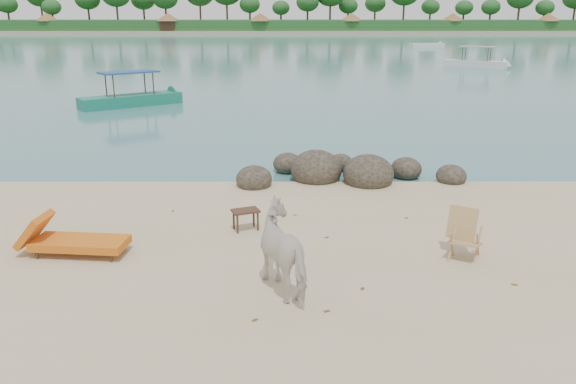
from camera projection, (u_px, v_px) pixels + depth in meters
name	position (u px, v px, depth m)	size (l,w,h in m)	color
water	(289.00, 41.00, 95.47)	(400.00, 400.00, 0.00)	#38706F
far_shore	(288.00, 29.00, 171.72)	(420.00, 90.00, 1.40)	tan
far_scenery	(289.00, 20.00, 139.03)	(420.00, 18.00, 9.50)	#1E4C1E
boulders	(340.00, 172.00, 15.62)	(6.30, 2.83, 1.08)	#2B251C
cow	(289.00, 251.00, 9.20)	(0.76, 1.66, 1.41)	silver
side_table	(246.00, 221.00, 11.90)	(0.56, 0.36, 0.45)	#322114
lounge_chair	(80.00, 239.00, 10.67)	(2.21, 0.77, 0.66)	#C75717
deck_chair	(466.00, 237.00, 10.43)	(0.58, 0.64, 0.91)	tan
boat_near	(129.00, 77.00, 28.17)	(5.75, 1.29, 2.80)	#17725B
boat_mid	(477.00, 50.00, 48.83)	(5.99, 1.35, 2.92)	silver
boat_far	(427.00, 45.00, 78.97)	(5.62, 1.26, 0.65)	silver
dead_leaves	(311.00, 254.00, 10.80)	(7.34, 7.44, 0.00)	brown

